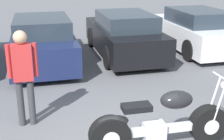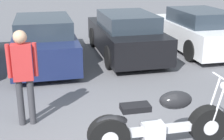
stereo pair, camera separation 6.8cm
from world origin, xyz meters
The scene contains 5 objects.
motorcycle centered at (0.57, 0.54, 0.43)m, with size 2.28×0.62×1.11m.
parked_car_navy centered at (-1.03, 5.63, 0.66)m, with size 1.78×4.20×1.39m.
parked_car_black centered at (1.51, 5.89, 0.66)m, with size 1.78×4.20×1.39m.
parked_car_white centered at (4.05, 6.03, 0.66)m, with size 1.78×4.20×1.39m.
person_standing centered at (-1.46, 1.84, 1.04)m, with size 0.52×0.23×1.74m.
Camera 2 is at (-1.12, -3.49, 2.77)m, focal length 50.00 mm.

